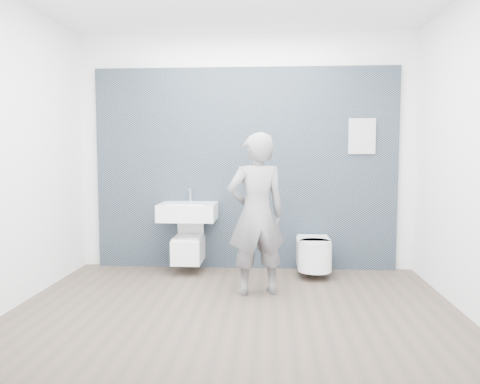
# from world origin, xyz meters

# --- Properties ---
(ground) EXTENTS (4.00, 4.00, 0.00)m
(ground) POSITION_xyz_m (0.00, 0.00, 0.00)
(ground) COLOR brown
(ground) RESTS_ON ground
(room_shell) EXTENTS (4.00, 4.00, 4.00)m
(room_shell) POSITION_xyz_m (0.00, 0.00, 1.74)
(room_shell) COLOR white
(room_shell) RESTS_ON ground
(tile_wall) EXTENTS (3.60, 0.06, 2.40)m
(tile_wall) POSITION_xyz_m (0.00, 1.47, 0.00)
(tile_wall) COLOR black
(tile_wall) RESTS_ON ground
(washbasin) EXTENTS (0.65, 0.49, 0.49)m
(washbasin) POSITION_xyz_m (-0.65, 1.20, 0.72)
(washbasin) COLOR white
(washbasin) RESTS_ON ground
(toilet_square) EXTENTS (0.33, 0.48, 0.64)m
(toilet_square) POSITION_xyz_m (-0.65, 1.20, 0.29)
(toilet_square) COLOR white
(toilet_square) RESTS_ON ground
(toilet_rounded) EXTENTS (0.37, 0.63, 0.34)m
(toilet_rounded) POSITION_xyz_m (0.80, 1.12, 0.26)
(toilet_rounded) COLOR white
(toilet_rounded) RESTS_ON ground
(info_placard) EXTENTS (0.31, 0.03, 0.41)m
(info_placard) POSITION_xyz_m (1.37, 1.43, 0.00)
(info_placard) COLOR white
(info_placard) RESTS_ON ground
(visitor) EXTENTS (0.67, 0.53, 1.59)m
(visitor) POSITION_xyz_m (0.17, 0.43, 0.80)
(visitor) COLOR slate
(visitor) RESTS_ON ground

